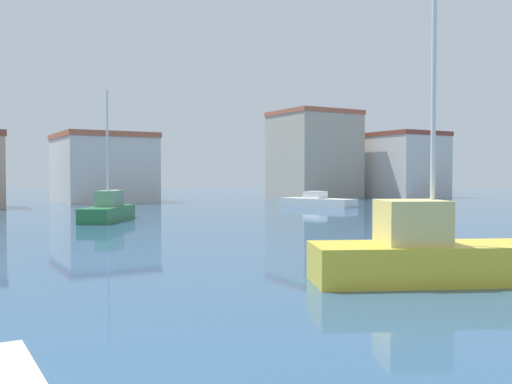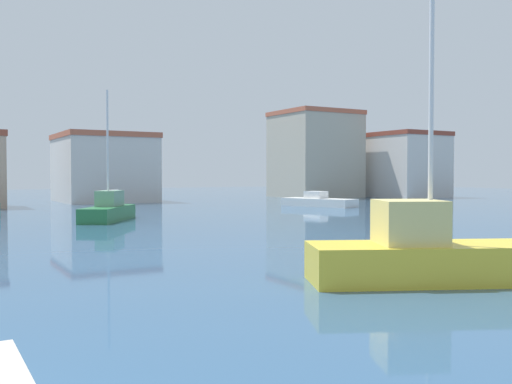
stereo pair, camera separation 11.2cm
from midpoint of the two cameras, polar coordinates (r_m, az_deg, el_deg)
name	(u,v)px [view 1 (the left image)]	position (r m, az deg, el deg)	size (l,w,h in m)	color
water	(228,225)	(29.88, -2.90, -3.34)	(160.00, 160.00, 0.00)	#2D5175
sailboat_yellow_far_right	(428,253)	(14.81, 16.58, -5.88)	(6.19, 4.27, 10.37)	gold
sailboat_green_inner_mooring	(108,210)	(33.91, -14.60, -1.72)	(4.44, 5.54, 7.48)	#28703D
motorboat_white_far_left	(318,201)	(47.60, 6.11, -0.94)	(3.97, 6.72, 1.25)	white
harbor_office	(103,168)	(57.91, -15.07, 2.36)	(8.49, 9.85, 6.59)	beige
waterfront_apartments	(314,154)	(67.20, 5.75, 3.77)	(8.55, 8.28, 9.98)	#B2A893
warehouse_block	(404,165)	(69.05, 14.48, 2.65)	(7.39, 8.11, 7.52)	beige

